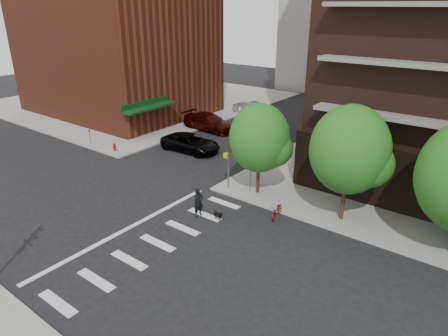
{
  "coord_description": "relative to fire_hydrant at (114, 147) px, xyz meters",
  "views": [
    {
      "loc": [
        17.25,
        -12.6,
        12.15
      ],
      "look_at": [
        3.0,
        6.0,
        2.5
      ],
      "focal_mm": 32.0,
      "sensor_mm": 36.0,
      "label": 1
    }
  ],
  "objects": [
    {
      "name": "fire_hydrant",
      "position": [
        0.0,
        0.0,
        0.0
      ],
      "size": [
        0.24,
        0.24,
        0.73
      ],
      "color": "#A50C0C",
      "rests_on": "sidewalk_nw"
    },
    {
      "name": "tree_a",
      "position": [
        14.5,
        0.7,
        3.49
      ],
      "size": [
        4.0,
        4.0,
        5.9
      ],
      "color": "#301E11",
      "rests_on": "sidewalk_ne"
    },
    {
      "name": "scooter",
      "position": [
        17.22,
        -1.3,
        -0.09
      ],
      "size": [
        0.98,
        1.84,
        0.92
      ],
      "primitive_type": "imported",
      "rotation": [
        0.0,
        0.0,
        0.22
      ],
      "color": "maroon",
      "rests_on": "ground"
    },
    {
      "name": "dog",
      "position": [
        14.52,
        -3.73,
        -0.22
      ],
      "size": [
        0.63,
        0.24,
        0.52
      ],
      "rotation": [
        0.0,
        0.0,
        -0.15
      ],
      "color": "black",
      "rests_on": "ground"
    },
    {
      "name": "sidewalk_nw",
      "position": [
        -14.0,
        15.7,
        -0.48
      ],
      "size": [
        31.0,
        33.0,
        0.15
      ],
      "primitive_type": "cube",
      "color": "gray",
      "rests_on": "ground"
    },
    {
      "name": "pedestrian_signal",
      "position": [
        12.82,
        0.12,
        1.3
      ],
      "size": [
        2.18,
        0.67,
        2.6
      ],
      "color": "slate",
      "rests_on": "sidewalk_ne"
    },
    {
      "name": "tree_b",
      "position": [
        20.5,
        0.7,
        3.99
      ],
      "size": [
        4.5,
        4.5,
        6.65
      ],
      "color": "#301E11",
      "rests_on": "sidewalk_ne"
    },
    {
      "name": "parked_car_silver",
      "position": [
        2.3,
        18.31,
        0.22
      ],
      "size": [
        1.67,
        4.7,
        1.54
      ],
      "primitive_type": "imported",
      "rotation": [
        0.0,
        0.0,
        1.56
      ],
      "color": "#94969B",
      "rests_on": "ground"
    },
    {
      "name": "crosswalk",
      "position": [
        12.71,
        -7.8,
        -0.55
      ],
      "size": [
        3.85,
        13.0,
        0.01
      ],
      "color": "silver",
      "rests_on": "ground"
    },
    {
      "name": "ground",
      "position": [
        10.5,
        -7.8,
        -0.55
      ],
      "size": [
        120.0,
        120.0,
        0.0
      ],
      "primitive_type": "plane",
      "color": "black",
      "rests_on": "ground"
    },
    {
      "name": "midrise_nw",
      "position": [
        -11.5,
        10.2,
        9.6
      ],
      "size": [
        21.4,
        15.5,
        20.0
      ],
      "color": "maroon",
      "rests_on": "sidewalk_nw"
    },
    {
      "name": "parked_car_maroon",
      "position": [
        2.3,
        10.32,
        0.31
      ],
      "size": [
        2.45,
        5.97,
        1.73
      ],
      "primitive_type": "imported",
      "rotation": [
        0.0,
        0.0,
        1.57
      ],
      "color": "#360905",
      "rests_on": "ground"
    },
    {
      "name": "parked_car_black",
      "position": [
        5.0,
        4.41,
        0.21
      ],
      "size": [
        2.84,
        5.63,
        1.53
      ],
      "primitive_type": "imported",
      "rotation": [
        0.0,
        0.0,
        1.63
      ],
      "color": "black",
      "rests_on": "ground"
    },
    {
      "name": "dog_walker",
      "position": [
        13.31,
        -4.13,
        0.37
      ],
      "size": [
        0.75,
        0.57,
        1.85
      ],
      "primitive_type": "imported",
      "rotation": [
        0.0,
        0.0,
        1.36
      ],
      "color": "black",
      "rests_on": "ground"
    },
    {
      "name": "parking_meter",
      "position": [
        -3.5,
        -0.0,
        0.41
      ],
      "size": [
        0.1,
        0.08,
        1.32
      ],
      "color": "black",
      "rests_on": "sidewalk_nw"
    }
  ]
}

